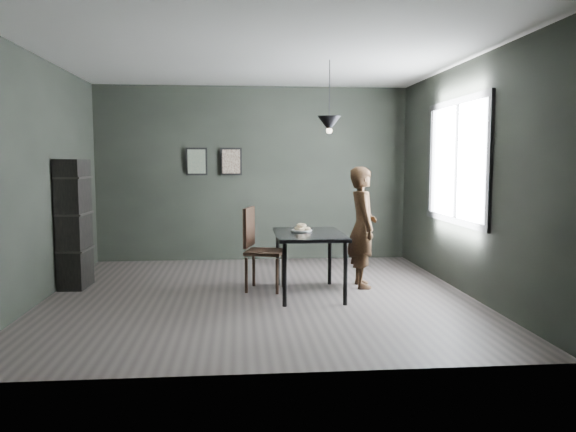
{
  "coord_description": "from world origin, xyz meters",
  "views": [
    {
      "loc": [
        -0.24,
        -6.61,
        1.6
      ],
      "look_at": [
        0.35,
        0.05,
        0.95
      ],
      "focal_mm": 35.0,
      "sensor_mm": 36.0,
      "label": 1
    }
  ],
  "objects": [
    {
      "name": "framed_print_left",
      "position": [
        -0.9,
        2.47,
        1.6
      ],
      "size": [
        0.34,
        0.04,
        0.44
      ],
      "color": "black",
      "rests_on": "ground"
    },
    {
      "name": "shelf_unit",
      "position": [
        -2.32,
        0.66,
        0.81
      ],
      "size": [
        0.33,
        0.55,
        1.63
      ],
      "primitive_type": "cube",
      "rotation": [
        0.0,
        0.0,
        -0.04
      ],
      "color": "black",
      "rests_on": "ground"
    },
    {
      "name": "wood_chair",
      "position": [
        -0.01,
        0.31,
        0.59
      ],
      "size": [
        0.55,
        0.55,
        1.03
      ],
      "rotation": [
        0.0,
        0.0,
        -0.27
      ],
      "color": "black",
      "rests_on": "ground"
    },
    {
      "name": "donut_pile",
      "position": [
        0.52,
        0.12,
        0.79
      ],
      "size": [
        0.2,
        0.21,
        0.09
      ],
      "rotation": [
        0.0,
        0.0,
        -0.05
      ],
      "color": "#F3E2BD",
      "rests_on": "white_plate"
    },
    {
      "name": "ceiling",
      "position": [
        0.0,
        0.0,
        2.8
      ],
      "size": [
        5.0,
        5.0,
        0.02
      ],
      "color": "silver",
      "rests_on": "ground"
    },
    {
      "name": "pendant_lamp",
      "position": [
        0.85,
        0.1,
        2.05
      ],
      "size": [
        0.28,
        0.28,
        0.86
      ],
      "color": "black",
      "rests_on": "ground"
    },
    {
      "name": "window_assembly",
      "position": [
        2.47,
        0.2,
        1.6
      ],
      "size": [
        0.04,
        1.96,
        1.56
      ],
      "color": "white",
      "rests_on": "ground"
    },
    {
      "name": "back_wall",
      "position": [
        0.0,
        2.5,
        1.4
      ],
      "size": [
        5.0,
        0.1,
        2.8
      ],
      "primitive_type": "cube",
      "color": "black",
      "rests_on": "ground"
    },
    {
      "name": "woman",
      "position": [
        1.33,
        0.37,
        0.77
      ],
      "size": [
        0.37,
        0.56,
        1.54
      ],
      "primitive_type": "imported",
      "rotation": [
        0.0,
        0.0,
        1.57
      ],
      "color": "black",
      "rests_on": "ground"
    },
    {
      "name": "framed_print_right",
      "position": [
        -0.35,
        2.47,
        1.6
      ],
      "size": [
        0.34,
        0.04,
        0.44
      ],
      "color": "black",
      "rests_on": "ground"
    },
    {
      "name": "cafe_table",
      "position": [
        0.6,
        0.0,
        0.67
      ],
      "size": [
        0.8,
        1.2,
        0.75
      ],
      "color": "black",
      "rests_on": "ground"
    },
    {
      "name": "white_plate",
      "position": [
        0.52,
        0.12,
        0.76
      ],
      "size": [
        0.23,
        0.23,
        0.01
      ],
      "primitive_type": "cylinder",
      "color": "silver",
      "rests_on": "cafe_table"
    },
    {
      "name": "ground",
      "position": [
        0.0,
        0.0,
        0.0
      ],
      "size": [
        5.0,
        5.0,
        0.0
      ],
      "primitive_type": "plane",
      "color": "#342F2D",
      "rests_on": "ground"
    }
  ]
}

